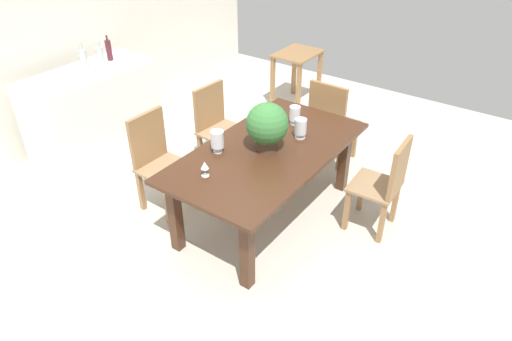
# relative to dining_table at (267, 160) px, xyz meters

# --- Properties ---
(ground_plane) EXTENTS (7.04, 7.04, 0.00)m
(ground_plane) POSITION_rel_dining_table_xyz_m (0.00, 0.23, -0.63)
(ground_plane) COLOR beige
(back_wall) EXTENTS (6.40, 0.10, 2.60)m
(back_wall) POSITION_rel_dining_table_xyz_m (0.00, 2.83, 0.67)
(back_wall) COLOR silver
(back_wall) RESTS_ON ground
(dining_table) EXTENTS (1.93, 1.04, 0.73)m
(dining_table) POSITION_rel_dining_table_xyz_m (0.00, 0.00, 0.00)
(dining_table) COLOR #422616
(dining_table) RESTS_ON ground
(chair_foot_end) EXTENTS (0.43, 0.47, 0.96)m
(chair_foot_end) POSITION_rel_dining_table_xyz_m (1.20, 0.00, -0.09)
(chair_foot_end) COLOR olive
(chair_foot_end) RESTS_ON ground
(chair_far_left) EXTENTS (0.45, 0.44, 0.95)m
(chair_far_left) POSITION_rel_dining_table_xyz_m (-0.43, 0.95, -0.10)
(chair_far_left) COLOR olive
(chair_far_left) RESTS_ON ground
(chair_far_right) EXTENTS (0.48, 0.47, 0.92)m
(chair_far_right) POSITION_rel_dining_table_xyz_m (0.44, 0.95, -0.11)
(chair_far_right) COLOR olive
(chair_far_right) RESTS_ON ground
(chair_near_right) EXTENTS (0.44, 0.42, 0.93)m
(chair_near_right) POSITION_rel_dining_table_xyz_m (0.44, -0.94, -0.11)
(chair_near_right) COLOR olive
(chair_near_right) RESTS_ON ground
(flower_centerpiece) EXTENTS (0.37, 0.37, 0.43)m
(flower_centerpiece) POSITION_rel_dining_table_xyz_m (0.00, 0.01, 0.34)
(flower_centerpiece) COLOR #4C3828
(flower_centerpiece) RESTS_ON dining_table
(crystal_vase_left) EXTENTS (0.10, 0.10, 0.18)m
(crystal_vase_left) POSITION_rel_dining_table_xyz_m (0.55, 0.07, 0.21)
(crystal_vase_left) COLOR silver
(crystal_vase_left) RESTS_ON dining_table
(crystal_vase_center_near) EXTENTS (0.11, 0.11, 0.19)m
(crystal_vase_center_near) POSITION_rel_dining_table_xyz_m (0.35, -0.12, 0.22)
(crystal_vase_center_near) COLOR silver
(crystal_vase_center_near) RESTS_ON dining_table
(crystal_vase_right) EXTENTS (0.12, 0.12, 0.20)m
(crystal_vase_right) POSITION_rel_dining_table_xyz_m (-0.29, 0.33, 0.23)
(crystal_vase_right) COLOR silver
(crystal_vase_right) RESTS_ON dining_table
(wine_glass) EXTENTS (0.07, 0.07, 0.13)m
(wine_glass) POSITION_rel_dining_table_xyz_m (-0.63, 0.17, 0.20)
(wine_glass) COLOR silver
(wine_glass) RESTS_ON dining_table
(kitchen_counter) EXTENTS (1.41, 0.67, 0.99)m
(kitchen_counter) POSITION_rel_dining_table_xyz_m (-0.14, 2.23, -0.13)
(kitchen_counter) COLOR white
(kitchen_counter) RESTS_ON ground
(wine_bottle_amber) EXTENTS (0.07, 0.07, 0.28)m
(wine_bottle_amber) POSITION_rel_dining_table_xyz_m (-0.08, 2.33, 0.47)
(wine_bottle_amber) COLOR #B2BFB7
(wine_bottle_amber) RESTS_ON kitchen_counter
(wine_bottle_green) EXTENTS (0.08, 0.08, 0.30)m
(wine_bottle_green) POSITION_rel_dining_table_xyz_m (0.03, 2.17, 0.49)
(wine_bottle_green) COLOR #B2BFB7
(wine_bottle_green) RESTS_ON kitchen_counter
(wine_bottle_clear) EXTENTS (0.06, 0.06, 0.28)m
(wine_bottle_clear) POSITION_rel_dining_table_xyz_m (0.24, 2.29, 0.48)
(wine_bottle_clear) COLOR #511E28
(wine_bottle_clear) RESTS_ON kitchen_counter
(side_table) EXTENTS (0.63, 0.49, 0.74)m
(side_table) POSITION_rel_dining_table_xyz_m (2.32, 1.10, -0.08)
(side_table) COLOR olive
(side_table) RESTS_ON ground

